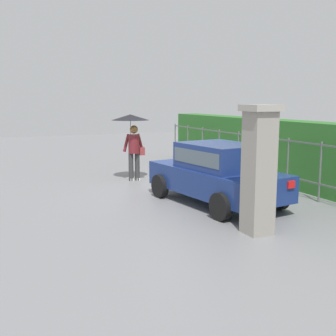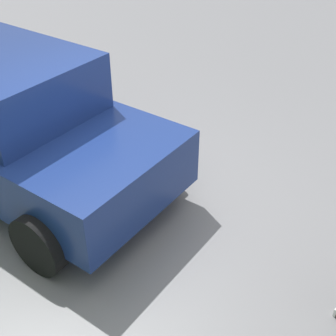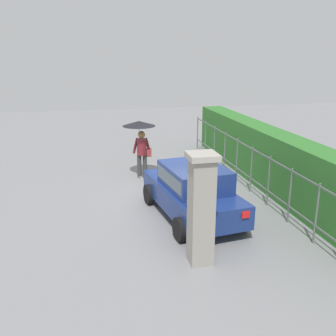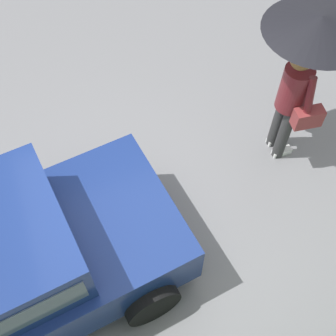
% 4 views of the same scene
% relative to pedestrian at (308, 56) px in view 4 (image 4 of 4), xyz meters
% --- Properties ---
extents(ground_plane, '(40.00, 40.00, 0.00)m').
position_rel_pedestrian_xyz_m(ground_plane, '(2.09, 0.59, -1.58)').
color(ground_plane, slate).
extents(pedestrian, '(1.16, 1.16, 2.06)m').
position_rel_pedestrian_xyz_m(pedestrian, '(0.00, 0.00, 0.00)').
color(pedestrian, '#333333').
rests_on(pedestrian, ground).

